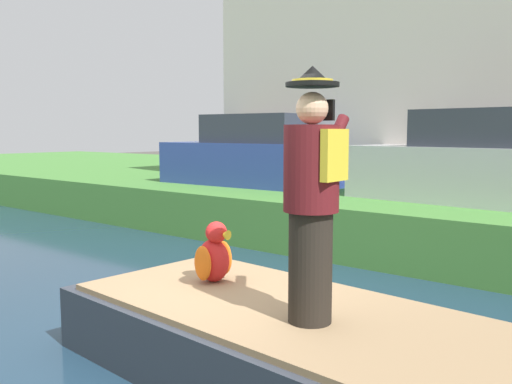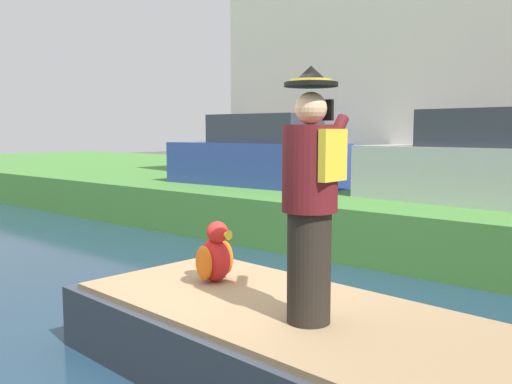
% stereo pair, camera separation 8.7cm
% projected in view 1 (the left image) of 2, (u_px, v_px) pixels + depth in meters
% --- Properties ---
extents(ground_plane, '(80.00, 80.00, 0.00)m').
position_uv_depth(ground_plane, '(210.00, 363.00, 5.01)').
color(ground_plane, '#4C4742').
extents(canal_water, '(7.20, 48.00, 0.10)m').
position_uv_depth(canal_water, '(209.00, 358.00, 5.00)').
color(canal_water, '#1E384C').
rests_on(canal_water, ground).
extents(grass_bank_far, '(10.80, 48.00, 0.95)m').
position_uv_depth(grass_bank_far, '(497.00, 206.00, 11.91)').
color(grass_bank_far, '#478438').
rests_on(grass_bank_far, ground).
extents(boat, '(2.08, 4.31, 0.61)m').
position_uv_depth(boat, '(297.00, 347.00, 4.36)').
color(boat, '#333842').
rests_on(boat, canal_water).
extents(person_pirate, '(0.61, 0.42, 1.85)m').
position_uv_depth(person_pirate, '(312.00, 197.00, 3.95)').
color(person_pirate, black).
rests_on(person_pirate, boat).
extents(parrot_plush, '(0.36, 0.35, 0.57)m').
position_uv_depth(parrot_plush, '(214.00, 256.00, 5.09)').
color(parrot_plush, red).
rests_on(parrot_plush, boat).
extents(parked_car_silver, '(1.99, 4.12, 1.50)m').
position_uv_depth(parked_car_silver, '(481.00, 164.00, 8.91)').
color(parked_car_silver, '#B7B7BC').
rests_on(parked_car_silver, grass_bank_far).
extents(parked_car_blue, '(1.87, 4.07, 1.50)m').
position_uv_depth(parked_car_blue, '(254.00, 155.00, 11.87)').
color(parked_car_blue, '#2D4293').
rests_on(parked_car_blue, grass_bank_far).
extents(building_row, '(7.57, 10.16, 6.14)m').
position_uv_depth(building_row, '(497.00, 47.00, 12.68)').
color(building_row, beige).
rests_on(building_row, grass_bank_far).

